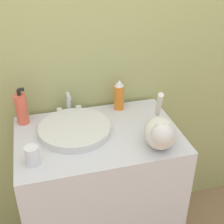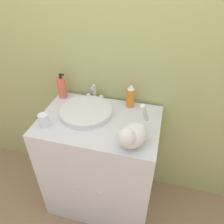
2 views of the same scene
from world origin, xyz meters
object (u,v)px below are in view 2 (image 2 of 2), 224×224
at_px(cup, 44,120).
at_px(spray_bottle, 131,96).
at_px(cat, 132,135).
at_px(soap_bottle, 62,87).

bearing_deg(cup, spray_bottle, 36.14).
xyz_separation_m(spray_bottle, cup, (-0.50, -0.37, -0.04)).
relative_size(spray_bottle, cup, 2.02).
bearing_deg(spray_bottle, cup, -143.86).
height_order(cat, soap_bottle, cat).
distance_m(spray_bottle, cup, 0.63).
height_order(soap_bottle, cup, soap_bottle).
bearing_deg(soap_bottle, cat, -31.59).
xyz_separation_m(cat, spray_bottle, (-0.09, 0.40, 0.01)).
bearing_deg(cat, cup, -74.56).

